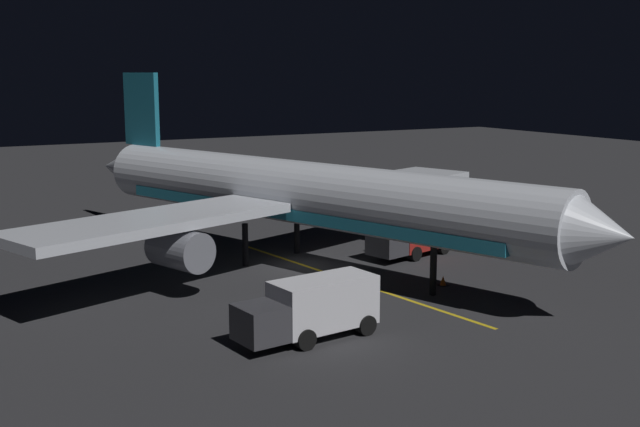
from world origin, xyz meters
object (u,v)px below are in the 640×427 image
at_px(traffic_cone_under_wing, 329,281).
at_px(catering_truck, 412,237).
at_px(airliner, 296,195).
at_px(traffic_cone_near_right, 335,276).
at_px(ground_crew_worker, 314,316).
at_px(traffic_cone_near_left, 443,281).
at_px(baggage_truck, 313,309).

bearing_deg(traffic_cone_under_wing, catering_truck, -156.05).
bearing_deg(airliner, catering_truck, 167.68).
distance_m(airliner, traffic_cone_near_right, 5.89).
relative_size(ground_crew_worker, traffic_cone_under_wing, 3.16).
bearing_deg(traffic_cone_under_wing, traffic_cone_near_left, 151.68).
bearing_deg(ground_crew_worker, baggage_truck, 52.46).
bearing_deg(catering_truck, traffic_cone_under_wing, 23.95).
bearing_deg(airliner, traffic_cone_near_right, 92.53).
relative_size(airliner, traffic_cone_near_left, 70.27).
bearing_deg(traffic_cone_near_right, traffic_cone_under_wing, 42.74).
distance_m(airliner, ground_crew_worker, 13.32).
bearing_deg(catering_truck, baggage_truck, 39.62).
xyz_separation_m(airliner, traffic_cone_near_left, (-4.78, 8.05, -3.97)).
xyz_separation_m(airliner, catering_truck, (-7.30, 1.59, -2.96)).
height_order(traffic_cone_near_left, traffic_cone_under_wing, same).
distance_m(baggage_truck, traffic_cone_under_wing, 8.63).
distance_m(ground_crew_worker, traffic_cone_near_right, 9.22).
relative_size(baggage_truck, ground_crew_worker, 3.80).
bearing_deg(traffic_cone_near_left, airliner, -59.29).
height_order(catering_truck, traffic_cone_near_right, catering_truck).
distance_m(airliner, catering_truck, 8.04).
height_order(airliner, traffic_cone_near_left, airliner).
relative_size(catering_truck, ground_crew_worker, 3.49).
relative_size(traffic_cone_near_right, traffic_cone_under_wing, 1.00).
bearing_deg(baggage_truck, traffic_cone_near_left, -158.07).
relative_size(airliner, catering_truck, 6.36).
xyz_separation_m(catering_truck, ground_crew_worker, (12.50, 10.21, -0.37)).
bearing_deg(traffic_cone_near_left, ground_crew_worker, 20.63).
bearing_deg(airliner, traffic_cone_near_left, 120.71).
xyz_separation_m(ground_crew_worker, traffic_cone_near_left, (-9.98, -3.76, -0.64)).
relative_size(airliner, ground_crew_worker, 22.21).
distance_m(traffic_cone_near_left, traffic_cone_near_right, 5.89).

